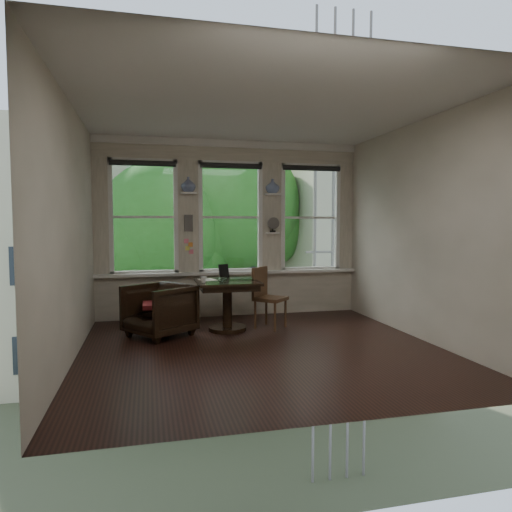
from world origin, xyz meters
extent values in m
plane|color=black|center=(0.00, 0.00, 0.00)|extent=(4.50, 4.50, 0.00)
plane|color=silver|center=(0.00, 0.00, 3.00)|extent=(4.50, 4.50, 0.00)
plane|color=beige|center=(0.00, 2.25, 1.50)|extent=(4.50, 0.00, 4.50)
plane|color=beige|center=(0.00, -2.25, 1.50)|extent=(4.50, 0.00, 4.50)
plane|color=beige|center=(-2.25, 0.00, 1.50)|extent=(0.00, 4.50, 4.50)
plane|color=beige|center=(2.25, 0.00, 1.50)|extent=(0.00, 4.50, 4.50)
cube|color=white|center=(-0.72, 2.15, 2.10)|extent=(0.26, 0.16, 0.03)
cube|color=white|center=(0.72, 2.15, 2.10)|extent=(0.26, 0.16, 0.03)
cube|color=#59544F|center=(-0.72, 2.18, 1.60)|extent=(0.14, 0.06, 0.28)
imported|color=silver|center=(-0.72, 2.15, 2.24)|extent=(0.24, 0.24, 0.25)
imported|color=silver|center=(0.72, 2.15, 2.24)|extent=(0.24, 0.24, 0.25)
imported|color=black|center=(-1.25, 0.97, 0.37)|extent=(1.13, 1.13, 0.74)
cube|color=maroon|center=(-1.25, 0.97, 0.45)|extent=(0.45, 0.45, 0.06)
imported|color=black|center=(-0.04, 1.08, 0.76)|extent=(0.40, 0.30, 0.03)
imported|color=white|center=(-0.63, 0.93, 0.79)|extent=(0.11, 0.11, 0.09)
imported|color=white|center=(-0.37, 0.82, 0.80)|extent=(0.14, 0.14, 0.09)
cube|color=black|center=(-0.27, 1.35, 0.86)|extent=(0.18, 0.12, 0.22)
cube|color=silver|center=(-0.53, 1.26, 0.75)|extent=(0.29, 0.35, 0.00)
camera|label=1|loc=(-1.39, -5.52, 1.58)|focal=32.00mm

